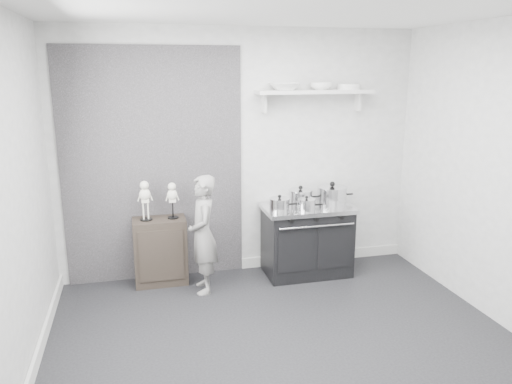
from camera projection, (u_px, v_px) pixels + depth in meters
ground at (288, 349)px, 4.14m from camera, size 4.00×4.00×0.00m
room_shell at (275, 152)px, 3.87m from camera, size 4.02×3.62×2.71m
wall_shelf at (314, 93)px, 5.42m from camera, size 1.30×0.26×0.24m
stove at (307, 240)px, 5.59m from camera, size 0.98×0.62×0.79m
side_cabinet at (160, 251)px, 5.35m from camera, size 0.55×0.32×0.72m
child at (203, 234)px, 5.10m from camera, size 0.31×0.46×1.23m
pot_front_left at (280, 204)px, 5.33m from camera, size 0.31×0.22×0.17m
pot_back_left at (300, 197)px, 5.56m from camera, size 0.36×0.27×0.21m
pot_back_right at (332, 194)px, 5.62m from camera, size 0.42×0.34×0.24m
pot_front_center at (307, 205)px, 5.31m from camera, size 0.28×0.19×0.16m
skeleton_full at (145, 198)px, 5.17m from camera, size 0.14×0.09×0.49m
skeleton_torso at (172, 198)px, 5.25m from camera, size 0.12×0.08×0.45m
bowl_large at (285, 86)px, 5.32m from camera, size 0.33×0.33×0.08m
bowl_small at (321, 86)px, 5.42m from camera, size 0.24×0.24×0.08m
plate_stack at (349, 87)px, 5.50m from camera, size 0.25×0.25×0.06m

